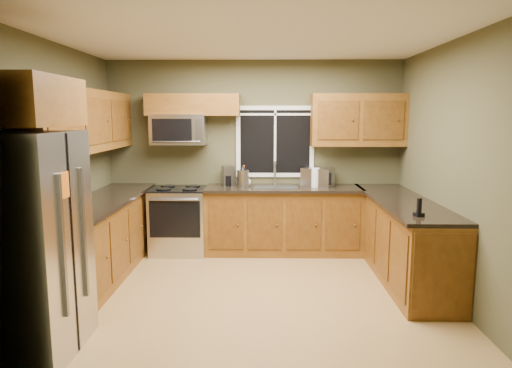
{
  "coord_description": "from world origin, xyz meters",
  "views": [
    {
      "loc": [
        0.14,
        -4.78,
        1.92
      ],
      "look_at": [
        0.05,
        0.35,
        1.15
      ],
      "focal_mm": 32.0,
      "sensor_mm": 36.0,
      "label": 1
    }
  ],
  "objects_px": {
    "coffee_maker": "(228,176)",
    "kettle": "(243,177)",
    "paper_towel_roll": "(316,178)",
    "cordless_phone": "(419,211)",
    "soap_bottle_a": "(244,175)",
    "range": "(179,220)",
    "soap_bottle_c": "(246,180)",
    "microwave": "(179,129)",
    "refrigerator": "(28,245)",
    "toaster_oven": "(318,177)"
  },
  "relations": [
    {
      "from": "coffee_maker",
      "to": "kettle",
      "type": "distance_m",
      "value": 0.27
    },
    {
      "from": "paper_towel_roll",
      "to": "cordless_phone",
      "type": "height_order",
      "value": "paper_towel_roll"
    },
    {
      "from": "coffee_maker",
      "to": "soap_bottle_a",
      "type": "relative_size",
      "value": 0.98
    },
    {
      "from": "range",
      "to": "paper_towel_roll",
      "type": "bearing_deg",
      "value": 0.36
    },
    {
      "from": "range",
      "to": "soap_bottle_c",
      "type": "height_order",
      "value": "soap_bottle_c"
    },
    {
      "from": "cordless_phone",
      "to": "soap_bottle_a",
      "type": "bearing_deg",
      "value": 131.24
    },
    {
      "from": "soap_bottle_c",
      "to": "paper_towel_roll",
      "type": "bearing_deg",
      "value": -3.2
    },
    {
      "from": "kettle",
      "to": "paper_towel_roll",
      "type": "xyz_separation_m",
      "value": [
        1.01,
        0.02,
        -0.0
      ]
    },
    {
      "from": "paper_towel_roll",
      "to": "soap_bottle_c",
      "type": "bearing_deg",
      "value": 176.8
    },
    {
      "from": "range",
      "to": "paper_towel_roll",
      "type": "height_order",
      "value": "paper_towel_roll"
    },
    {
      "from": "microwave",
      "to": "cordless_phone",
      "type": "relative_size",
      "value": 4.19
    },
    {
      "from": "kettle",
      "to": "soap_bottle_c",
      "type": "bearing_deg",
      "value": 62.19
    },
    {
      "from": "kettle",
      "to": "cordless_phone",
      "type": "relative_size",
      "value": 1.62
    },
    {
      "from": "range",
      "to": "cordless_phone",
      "type": "bearing_deg",
      "value": -34.04
    },
    {
      "from": "kettle",
      "to": "soap_bottle_c",
      "type": "distance_m",
      "value": 0.09
    },
    {
      "from": "refrigerator",
      "to": "coffee_maker",
      "type": "relative_size",
      "value": 6.6
    },
    {
      "from": "paper_towel_roll",
      "to": "soap_bottle_a",
      "type": "bearing_deg",
      "value": 167.68
    },
    {
      "from": "microwave",
      "to": "coffee_maker",
      "type": "xyz_separation_m",
      "value": [
        0.68,
        0.02,
        -0.66
      ]
    },
    {
      "from": "coffee_maker",
      "to": "kettle",
      "type": "bearing_deg",
      "value": -36.62
    },
    {
      "from": "coffee_maker",
      "to": "soap_bottle_a",
      "type": "bearing_deg",
      "value": 18.88
    },
    {
      "from": "range",
      "to": "toaster_oven",
      "type": "bearing_deg",
      "value": 3.62
    },
    {
      "from": "microwave",
      "to": "cordless_phone",
      "type": "bearing_deg",
      "value": -35.97
    },
    {
      "from": "microwave",
      "to": "toaster_oven",
      "type": "distance_m",
      "value": 2.06
    },
    {
      "from": "kettle",
      "to": "coffee_maker",
      "type": "bearing_deg",
      "value": 143.38
    },
    {
      "from": "soap_bottle_c",
      "to": "soap_bottle_a",
      "type": "bearing_deg",
      "value": 101.34
    },
    {
      "from": "cordless_phone",
      "to": "refrigerator",
      "type": "bearing_deg",
      "value": -164.65
    },
    {
      "from": "range",
      "to": "kettle",
      "type": "xyz_separation_m",
      "value": [
        0.9,
        -0.01,
        0.61
      ]
    },
    {
      "from": "refrigerator",
      "to": "microwave",
      "type": "height_order",
      "value": "microwave"
    },
    {
      "from": "range",
      "to": "microwave",
      "type": "height_order",
      "value": "microwave"
    },
    {
      "from": "refrigerator",
      "to": "toaster_oven",
      "type": "bearing_deg",
      "value": 47.63
    },
    {
      "from": "paper_towel_roll",
      "to": "cordless_phone",
      "type": "xyz_separation_m",
      "value": [
        0.81,
        -1.85,
        -0.08
      ]
    },
    {
      "from": "range",
      "to": "coffee_maker",
      "type": "xyz_separation_m",
      "value": [
        0.68,
        0.15,
        0.6
      ]
    },
    {
      "from": "toaster_oven",
      "to": "soap_bottle_a",
      "type": "height_order",
      "value": "soap_bottle_a"
    },
    {
      "from": "toaster_oven",
      "to": "cordless_phone",
      "type": "bearing_deg",
      "value": -68.63
    },
    {
      "from": "toaster_oven",
      "to": "paper_towel_roll",
      "type": "relative_size",
      "value": 1.7
    },
    {
      "from": "refrigerator",
      "to": "soap_bottle_c",
      "type": "relative_size",
      "value": 10.1
    },
    {
      "from": "soap_bottle_a",
      "to": "microwave",
      "type": "bearing_deg",
      "value": -174.06
    },
    {
      "from": "kettle",
      "to": "soap_bottle_a",
      "type": "relative_size",
      "value": 1.06
    },
    {
      "from": "soap_bottle_a",
      "to": "soap_bottle_c",
      "type": "relative_size",
      "value": 1.56
    },
    {
      "from": "range",
      "to": "kettle",
      "type": "bearing_deg",
      "value": -0.39
    },
    {
      "from": "kettle",
      "to": "microwave",
      "type": "bearing_deg",
      "value": 171.02
    },
    {
      "from": "coffee_maker",
      "to": "soap_bottle_a",
      "type": "height_order",
      "value": "soap_bottle_a"
    },
    {
      "from": "kettle",
      "to": "paper_towel_roll",
      "type": "height_order",
      "value": "kettle"
    },
    {
      "from": "refrigerator",
      "to": "kettle",
      "type": "xyz_separation_m",
      "value": [
        1.59,
        2.76,
        0.18
      ]
    },
    {
      "from": "toaster_oven",
      "to": "paper_towel_roll",
      "type": "height_order",
      "value": "paper_towel_roll"
    },
    {
      "from": "soap_bottle_c",
      "to": "coffee_maker",
      "type": "bearing_deg",
      "value": 160.83
    },
    {
      "from": "microwave",
      "to": "cordless_phone",
      "type": "height_order",
      "value": "microwave"
    },
    {
      "from": "microwave",
      "to": "soap_bottle_c",
      "type": "distance_m",
      "value": 1.17
    },
    {
      "from": "toaster_oven",
      "to": "range",
      "type": "bearing_deg",
      "value": -176.38
    },
    {
      "from": "refrigerator",
      "to": "kettle",
      "type": "relative_size",
      "value": 6.12
    }
  ]
}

